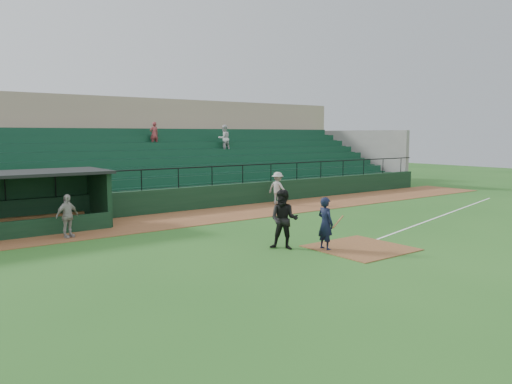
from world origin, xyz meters
TOP-DOWN VIEW (x-y plane):
  - ground at (0.00, 0.00)m, footprint 90.00×90.00m
  - warning_track at (0.00, 8.00)m, footprint 40.00×4.00m
  - home_plate_dirt at (0.00, -1.00)m, footprint 3.00×3.00m
  - foul_line at (8.00, 1.20)m, footprint 17.49×4.44m
  - stadium_structure at (-0.00, 16.46)m, footprint 38.00×13.08m
  - batter_at_plate at (-1.13, -0.41)m, footprint 1.02×0.70m
  - umpire at (-2.20, 0.50)m, footprint 1.23×1.26m
  - runner at (4.55, 9.03)m, footprint 0.97×1.30m
  - dugout_player_a at (-7.55, 6.80)m, footprint 1.04×0.71m

SIDE VIEW (x-z plane):
  - ground at x=0.00m, z-range 0.00..0.00m
  - foul_line at x=8.00m, z-range 0.00..0.01m
  - warning_track at x=0.00m, z-range 0.00..0.03m
  - home_plate_dirt at x=0.00m, z-range 0.00..0.03m
  - dugout_player_a at x=-7.55m, z-range 0.03..1.67m
  - batter_at_plate at x=-1.13m, z-range 0.00..1.81m
  - runner at x=4.55m, z-range 0.03..1.83m
  - umpire at x=-2.20m, z-range 0.00..2.04m
  - stadium_structure at x=0.00m, z-range -0.90..5.50m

